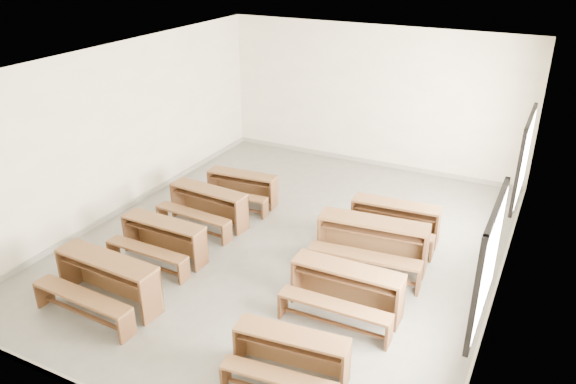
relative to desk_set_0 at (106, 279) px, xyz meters
The scene contains 9 objects.
room 3.64m from the desk_set_0, 59.24° to the left, with size 8.50×8.50×3.20m.
desk_set_0 is the anchor object (origin of this frame).
desk_set_1 1.40m from the desk_set_0, 93.42° to the left, with size 1.51×0.80×0.67m.
desk_set_2 2.77m from the desk_set_0, 92.59° to the left, with size 1.59×0.90×0.69m.
desk_set_3 3.80m from the desk_set_0, 90.19° to the left, with size 1.47×0.85×0.64m.
desk_set_4 3.06m from the desk_set_0, ahead, with size 1.48×0.88×0.63m.
desk_set_5 3.46m from the desk_set_0, 23.68° to the left, with size 1.61×0.86×0.72m.
desk_set_6 4.13m from the desk_set_0, 41.85° to the left, with size 1.85×1.09×0.80m.
desk_set_7 4.91m from the desk_set_0, 49.97° to the left, with size 1.59×0.90×0.69m.
Camera 1 is at (3.89, -7.66, 4.98)m, focal length 35.00 mm.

